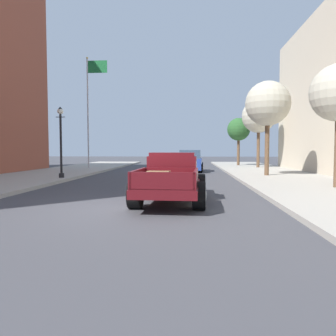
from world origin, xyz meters
TOP-DOWN VIEW (x-y plane):
  - ground_plane at (0.00, 0.00)m, footprint 140.00×140.00m
  - hotrod_truck_maroon at (1.37, 1.66)m, footprint 2.32×5.00m
  - car_background_blue at (1.94, 15.78)m, footprint 2.04×4.39m
  - street_lamp_far at (-5.09, 8.18)m, footprint 0.50×0.32m
  - flagpole at (-6.36, 17.49)m, footprint 1.74×0.16m
  - street_tree_second at (6.49, 10.65)m, footprint 2.63×2.63m
  - street_tree_third at (7.78, 19.48)m, footprint 2.88×2.88m
  - street_tree_farthest at (6.63, 23.19)m, footprint 2.22×2.22m

SIDE VIEW (x-z plane):
  - ground_plane at x=0.00m, z-range 0.00..0.00m
  - hotrod_truck_maroon at x=1.37m, z-range -0.04..1.54m
  - car_background_blue at x=1.94m, z-range -0.06..1.59m
  - street_lamp_far at x=-5.09m, z-range 0.46..4.31m
  - street_tree_farthest at x=6.63m, z-range 1.32..5.96m
  - street_tree_second at x=6.49m, z-range 1.59..7.15m
  - street_tree_third at x=7.78m, z-range 1.62..7.48m
  - flagpole at x=-6.36m, z-range 1.19..10.35m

